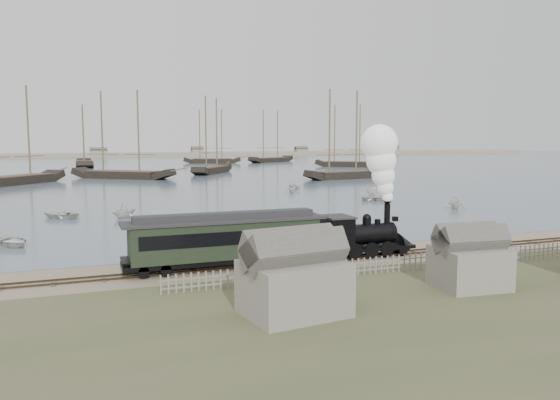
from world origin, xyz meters
name	(u,v)px	position (x,y,z in m)	size (l,w,h in m)	color
ground	(349,252)	(0.00, 0.00, 0.00)	(600.00, 600.00, 0.00)	tan
harbor_water	(135,163)	(0.00, 170.00, 0.03)	(600.00, 336.00, 0.06)	#4B5C6C
rail_track	(361,257)	(0.00, -2.00, 0.04)	(120.00, 1.80, 0.16)	#3D2C21
picket_fence_west	(309,280)	(-6.50, -7.00, 0.00)	(19.00, 0.10, 1.20)	slate
picket_fence_east	(542,259)	(12.50, -7.50, 0.00)	(15.00, 0.10, 1.20)	slate
shed_left	(294,314)	(-10.00, -13.00, 0.00)	(5.00, 4.00, 4.10)	slate
shed_mid	(468,288)	(2.00, -12.00, 0.00)	(4.00, 3.50, 3.60)	slate
far_spit	(120,157)	(0.00, 250.00, 0.00)	(500.00, 20.00, 1.80)	tan
locomotive	(379,198)	(1.49, -2.00, 4.54)	(7.92, 2.96, 9.87)	black
passenger_coach	(226,238)	(-10.72, -2.00, 2.19)	(14.27, 2.75, 3.47)	black
beached_dinghy	(148,261)	(-15.78, 1.02, 0.34)	(3.33, 2.37, 0.69)	silver
rowboat_0	(12,241)	(-25.75, 12.02, 0.47)	(4.01, 2.86, 0.83)	silver
rowboat_1	(124,211)	(-15.48, 25.75, 0.91)	(3.21, 2.77, 1.69)	silver
rowboat_2	(260,227)	(-4.13, 10.31, 0.72)	(3.43, 1.29, 1.32)	silver
rowboat_3	(376,198)	(20.68, 30.97, 0.50)	(4.29, 3.07, 0.89)	silver
rowboat_4	(455,202)	(25.46, 19.28, 0.90)	(3.18, 2.75, 1.68)	silver
rowboat_5	(372,192)	(23.27, 36.61, 0.78)	(3.73, 1.40, 1.44)	silver
rowboat_6	(60,214)	(-22.40, 28.14, 0.52)	(4.44, 3.17, 0.92)	silver
rowboat_7	(294,185)	(16.24, 52.11, 0.77)	(2.70, 2.33, 1.42)	silver
rowboat_8	(292,188)	(13.51, 46.49, 0.83)	(2.92, 2.52, 1.54)	silver
schooner_1	(13,134)	(-31.97, 81.05, 10.06)	(23.68, 5.46, 20.00)	black
schooner_2	(122,134)	(-10.56, 90.46, 10.06)	(24.72, 5.70, 20.00)	black
schooner_3	(212,135)	(12.90, 101.48, 10.06)	(19.72, 4.55, 20.00)	black
schooner_4	(345,134)	(36.21, 71.68, 10.06)	(19.69, 4.54, 20.00)	black
schooner_5	(348,136)	(61.45, 118.29, 10.06)	(20.99, 4.84, 20.00)	black
schooner_7	(83,136)	(-18.12, 149.25, 10.06)	(24.94, 5.75, 20.00)	black
schooner_8	(212,136)	(26.31, 158.30, 10.06)	(20.82, 4.80, 20.00)	black
schooner_9	(271,136)	(50.14, 160.38, 10.06)	(22.77, 5.25, 20.00)	black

